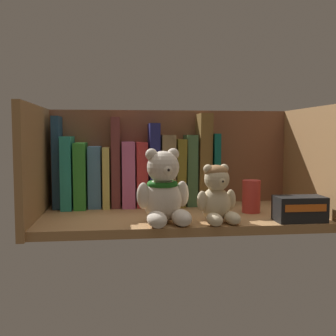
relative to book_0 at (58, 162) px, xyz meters
The scene contains 22 objects.
shelf_board 35.67cm from the book_0, 22.45° to the right, with size 66.25×31.67×2.00cm, color #9E7042.
shelf_back_panel 30.91cm from the book_0, ahead, with size 68.65×1.20×28.09cm, color brown.
shelf_side_panel_left 13.09cm from the book_0, 104.35° to the right, with size 1.60×34.07×28.09cm, color #9E7042.
shelf_side_panel_right 65.84cm from the book_0, 11.10° to the right, with size 1.60×34.07×28.09cm, color #9E7042.
book_0 is the anchor object (origin of this frame).
book_1 3.80cm from the book_0, ahead, with size 2.76×14.79×18.86cm, color teal.
book_2 7.01cm from the book_0, ahead, with size 3.02×14.02×17.19cm, color #318B2F.
book_3 10.50cm from the book_0, ahead, with size 3.35×10.14×16.17cm, color teal.
book_4 13.39cm from the book_0, ahead, with size 1.80×11.78×15.87cm, color #CBB95C.
book_5 15.25cm from the book_0, ahead, with size 2.32×9.87×23.86cm, color brown.
book_6 18.86cm from the book_0, ahead, with size 3.41×11.58×17.38cm, color #B85384.
book_7 22.46cm from the book_0, ahead, with size 3.00×9.55×17.31cm, color red.
book_8 25.50cm from the book_0, ahead, with size 2.68×12.21×22.30cm, color navy.
book_9 29.16cm from the book_0, ahead, with size 3.59×13.13×19.22cm, color olive.
book_10 32.65cm from the book_0, ahead, with size 2.43×11.45×18.08cm, color brown.
book_11 35.67cm from the book_0, ahead, with size 2.84×9.51×19.23cm, color #40663F.
book_12 39.10cm from the book_0, ahead, with size 3.29×10.41×24.97cm, color brown.
book_13 42.09cm from the book_0, ahead, with size 1.68×11.91×19.61cm, color #0D5950.
teddy_bear_larger 35.10cm from the book_0, 42.20° to the right, with size 12.24×12.71×16.36cm.
teddy_bear_smaller 44.83cm from the book_0, 32.43° to the right, with size 9.73×10.03×12.84cm.
pillar_candle 51.17cm from the book_0, 15.67° to the right, with size 4.50×4.50×8.07cm, color #C63833.
small_product_box 62.11cm from the book_0, 24.01° to the right, with size 10.97×6.09×5.63cm.
Camera 1 is at (-14.38, -98.04, 21.31)cm, focal length 43.62 mm.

